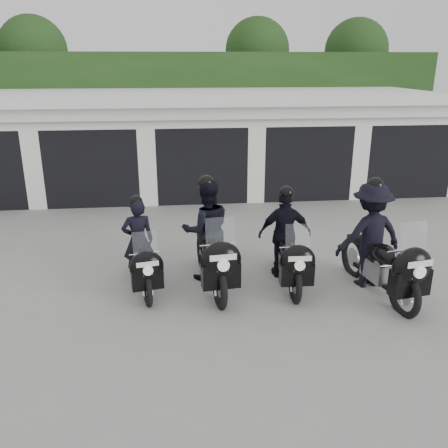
{
  "coord_description": "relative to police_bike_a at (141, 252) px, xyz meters",
  "views": [
    {
      "loc": [
        -0.81,
        -7.82,
        3.96
      ],
      "look_at": [
        0.09,
        0.57,
        1.05
      ],
      "focal_mm": 38.0,
      "sensor_mm": 36.0,
      "label": 1
    }
  ],
  "objects": [
    {
      "name": "ground",
      "position": [
        1.46,
        -0.22,
        -0.69
      ],
      "size": [
        80.0,
        80.0,
        0.0
      ],
      "primitive_type": "plane",
      "color": "gray",
      "rests_on": "ground"
    },
    {
      "name": "background_vegetation",
      "position": [
        1.84,
        12.7,
        2.08
      ],
      "size": [
        20.0,
        3.9,
        5.8
      ],
      "color": "#1B3A15",
      "rests_on": "ground"
    },
    {
      "name": "police_bike_d",
      "position": [
        4.18,
        -0.51,
        0.21
      ],
      "size": [
        1.35,
        2.41,
        2.11
      ],
      "rotation": [
        0.0,
        0.0,
        0.17
      ],
      "color": "black",
      "rests_on": "ground"
    },
    {
      "name": "garage_block",
      "position": [
        1.46,
        7.84,
        0.74
      ],
      "size": [
        16.4,
        6.8,
        2.96
      ],
      "color": "white",
      "rests_on": "ground"
    },
    {
      "name": "police_bike_c",
      "position": [
        2.69,
        0.02,
        0.1
      ],
      "size": [
        1.02,
        2.13,
        1.85
      ],
      "rotation": [
        0.0,
        0.0,
        -0.03
      ],
      "color": "black",
      "rests_on": "ground"
    },
    {
      "name": "police_bike_b",
      "position": [
        1.25,
        0.06,
        0.19
      ],
      "size": [
        1.02,
        2.39,
        2.08
      ],
      "rotation": [
        0.0,
        0.0,
        0.12
      ],
      "color": "black",
      "rests_on": "ground"
    },
    {
      "name": "police_bike_a",
      "position": [
        0.0,
        0.0,
        0.0
      ],
      "size": [
        0.83,
        1.97,
        1.73
      ],
      "rotation": [
        0.0,
        0.0,
        0.2
      ],
      "color": "black",
      "rests_on": "ground"
    }
  ]
}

